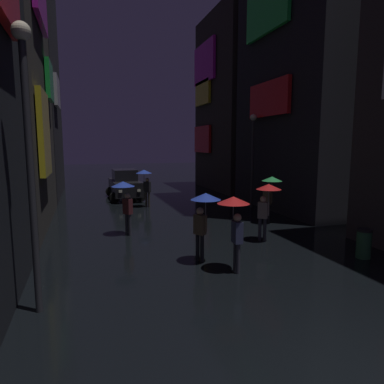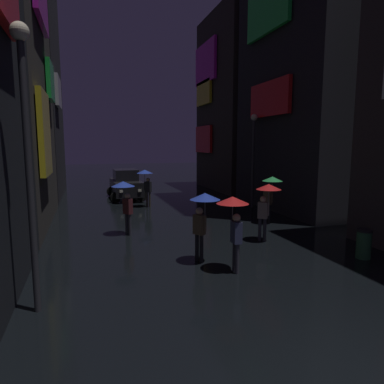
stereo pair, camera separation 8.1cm
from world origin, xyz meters
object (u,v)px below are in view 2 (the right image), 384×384
Objects in this scene: pedestrian_near_crossing_blue at (125,193)px; pedestrian_midstreet_centre_blue at (146,178)px; pedestrian_foreground_left_red at (234,213)px; car_distant at (126,185)px; pedestrian_midstreet_left_green at (271,187)px; streetlamp_right_far at (253,149)px; trash_bin at (364,244)px; pedestrian_foreground_right_red at (267,196)px; streetlamp_left_near at (27,139)px; pedestrian_far_right_blue at (203,208)px.

pedestrian_near_crossing_blue and pedestrian_midstreet_centre_blue have the same top height.
pedestrian_foreground_left_red reaches higher than car_distant.
streetlamp_right_far is at bearing 74.44° from pedestrian_midstreet_left_green.
pedestrian_near_crossing_blue is 2.28× the size of trash_bin.
pedestrian_near_crossing_blue is at bearing -179.34° from pedestrian_midstreet_left_green.
streetlamp_right_far is at bearing 85.50° from trash_bin.
pedestrian_foreground_right_red is at bearing 45.39° from pedestrian_foreground_left_red.
trash_bin is at bearing -2.67° from pedestrian_foreground_left_red.
streetlamp_left_near is at bearing -147.00° from pedestrian_midstreet_left_green.
streetlamp_left_near is at bearing -103.43° from car_distant.
pedestrian_foreground_right_red is 1.00× the size of pedestrian_near_crossing_blue.
pedestrian_near_crossing_blue reaches higher than car_distant.
pedestrian_near_crossing_blue and pedestrian_midstreet_left_green have the same top height.
pedestrian_midstreet_centre_blue is 2.28× the size of trash_bin.
pedestrian_far_right_blue is at bearing -125.98° from streetlamp_right_far.
pedestrian_near_crossing_blue is 6.44m from pedestrian_midstreet_left_green.
pedestrian_foreground_right_red is at bearing -26.49° from pedestrian_near_crossing_blue.
pedestrian_far_right_blue is at bearing 23.05° from streetlamp_left_near.
pedestrian_midstreet_left_green is (6.44, 0.07, 0.00)m from pedestrian_near_crossing_blue.
streetlamp_left_near is (-4.31, -11.50, 1.97)m from pedestrian_midstreet_centre_blue.
pedestrian_far_right_blue is at bearing -89.52° from pedestrian_midstreet_centre_blue.
trash_bin is (4.91, -1.17, -1.20)m from pedestrian_far_right_blue.
streetlamp_right_far reaches higher than pedestrian_midstreet_centre_blue.
pedestrian_far_right_blue is 6.03m from pedestrian_midstreet_left_green.
pedestrian_midstreet_left_green is at bearing -50.80° from pedestrian_midstreet_centre_blue.
streetlamp_right_far is (5.61, 7.73, 1.59)m from pedestrian_far_right_blue.
pedestrian_near_crossing_blue is (-4.83, 2.41, 0.00)m from pedestrian_foreground_right_red.
streetlamp_right_far is 5.56× the size of trash_bin.
pedestrian_near_crossing_blue is at bearing -107.38° from pedestrian_midstreet_centre_blue.
trash_bin is at bearing -36.54° from pedestrian_near_crossing_blue.
streetlamp_right_far is (5.69, -1.90, 1.59)m from pedestrian_midstreet_centre_blue.
streetlamp_left_near is at bearing -155.61° from pedestrian_foreground_right_red.
pedestrian_far_right_blue reaches higher than car_distant.
pedestrian_foreground_right_red is 5.40m from pedestrian_near_crossing_blue.
pedestrian_foreground_right_red is 0.41× the size of streetlamp_right_far.
streetlamp_left_near is at bearing -136.18° from streetlamp_right_far.
trash_bin is at bearing -13.36° from pedestrian_far_right_blue.
trash_bin is at bearing -53.24° from pedestrian_foreground_right_red.
pedestrian_midstreet_centre_blue is at bearing 114.82° from trash_bin.
pedestrian_near_crossing_blue is at bearing -96.54° from car_distant.
pedestrian_midstreet_centre_blue is (-3.03, 8.17, 0.00)m from pedestrian_foreground_right_red.
pedestrian_midstreet_centre_blue is at bearing 69.46° from streetlamp_left_near.
pedestrian_near_crossing_blue reaches higher than trash_bin.
pedestrian_foreground_left_red is at bearing -84.31° from car_distant.
pedestrian_far_right_blue is 1.00× the size of pedestrian_midstreet_left_green.
pedestrian_far_right_blue is 1.00× the size of pedestrian_foreground_left_red.
streetlamp_right_far is at bearing 54.02° from pedestrian_far_right_blue.
pedestrian_foreground_right_red is at bearing -113.00° from streetlamp_right_far.
pedestrian_far_right_blue is 9.68m from streetlamp_right_far.
pedestrian_midstreet_left_green is (1.61, 2.48, 0.00)m from pedestrian_foreground_right_red.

